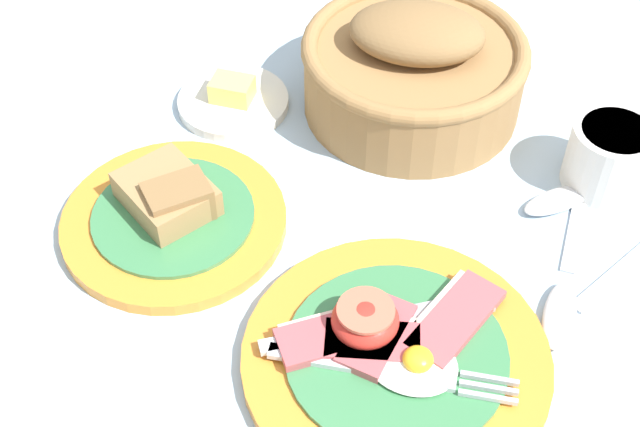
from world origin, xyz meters
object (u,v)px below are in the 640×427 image
(teaspoon_stray, at_px, (564,290))
(teaspoon_by_saucer, at_px, (532,210))
(breakfast_plate, at_px, (393,352))
(bread_basket, at_px, (414,68))
(bread_plate, at_px, (173,214))
(sugar_cup, at_px, (610,155))
(butter_dish, at_px, (233,100))

(teaspoon_stray, bearing_deg, teaspoon_by_saucer, -154.42)
(breakfast_plate, relative_size, bread_basket, 1.09)
(bread_plate, distance_m, teaspoon_by_saucer, 0.31)
(breakfast_plate, bearing_deg, bread_plate, 169.36)
(sugar_cup, relative_size, teaspoon_stray, 0.39)
(bread_plate, relative_size, bread_basket, 0.90)
(sugar_cup, bearing_deg, butter_dish, -170.14)
(breakfast_plate, height_order, bread_basket, bread_basket)
(breakfast_plate, xyz_separation_m, butter_dish, (-0.26, 0.20, -0.00))
(bread_plate, xyz_separation_m, teaspoon_by_saucer, (0.27, 0.15, -0.01))
(breakfast_plate, distance_m, teaspoon_by_saucer, 0.20)
(bread_plate, height_order, sugar_cup, sugar_cup)
(sugar_cup, bearing_deg, bread_plate, -144.91)
(butter_dish, xyz_separation_m, teaspoon_by_saucer, (0.31, -0.01, -0.00))
(breakfast_plate, distance_m, sugar_cup, 0.28)
(butter_dish, height_order, teaspoon_stray, butter_dish)
(teaspoon_by_saucer, bearing_deg, breakfast_plate, -156.33)
(sugar_cup, relative_size, butter_dish, 0.69)
(bread_basket, bearing_deg, teaspoon_stray, -38.43)
(bread_basket, bearing_deg, sugar_cup, -5.35)
(breakfast_plate, relative_size, butter_dish, 2.14)
(breakfast_plate, height_order, bread_plate, bread_plate)
(bread_basket, bearing_deg, butter_dish, -152.87)
(breakfast_plate, distance_m, bread_plate, 0.23)
(bread_plate, bearing_deg, teaspoon_stray, 13.80)
(butter_dish, bearing_deg, bread_basket, 27.13)
(teaspoon_stray, bearing_deg, sugar_cup, 173.80)
(teaspoon_stray, bearing_deg, bread_basket, -137.13)
(bread_plate, bearing_deg, breakfast_plate, -10.64)
(bread_basket, distance_m, teaspoon_by_saucer, 0.18)
(bread_plate, relative_size, teaspoon_by_saucer, 1.18)
(bread_basket, distance_m, butter_dish, 0.18)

